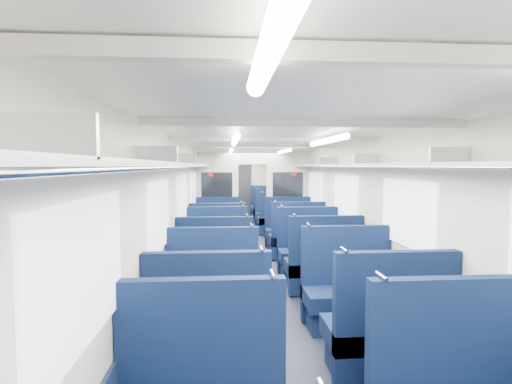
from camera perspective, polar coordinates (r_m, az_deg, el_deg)
floor at (r=7.53m, az=0.86°, el=-11.31°), size 2.80×18.00×0.01m
ceiling at (r=7.28m, az=0.87°, el=6.84°), size 2.80×18.00×0.01m
wall_left at (r=7.32m, az=-10.12°, el=-2.44°), size 0.02×18.00×2.35m
dado_left at (r=7.45m, az=-9.93°, el=-8.76°), size 0.03×17.90×0.70m
wall_right at (r=7.57m, az=11.48°, el=-2.25°), size 0.02×18.00×2.35m
dado_right at (r=7.70m, az=11.29°, el=-8.37°), size 0.03×17.90×0.70m
wall_far at (r=16.28m, az=-2.04°, el=1.02°), size 2.80×0.02×2.35m
luggage_rack_left at (r=7.26m, az=-8.72°, el=3.83°), size 0.36×17.40×0.18m
luggage_rack_right at (r=7.48m, az=10.18°, el=3.82°), size 0.36×17.40×0.18m
windows at (r=6.84m, az=1.22°, el=-0.76°), size 2.78×15.60×0.75m
ceiling_fittings at (r=7.02m, az=1.07°, el=6.46°), size 2.70×16.06×0.11m
end_door at (r=16.23m, az=-2.03°, el=0.39°), size 0.75×0.06×2.00m
bulkhead at (r=9.88m, az=-0.51°, el=-0.45°), size 2.80×0.10×2.35m
seat_8 at (r=3.93m, az=-6.81°, el=-19.92°), size 1.12×0.62×1.25m
seat_9 at (r=4.11m, az=18.38°, el=-18.98°), size 1.12×0.62×1.25m
seat_10 at (r=4.93m, az=-6.27°, el=-14.91°), size 1.12×0.62×1.25m
seat_11 at (r=5.14m, az=13.16°, el=-14.17°), size 1.12×0.62×1.25m
seat_12 at (r=6.17m, az=-5.87°, el=-11.04°), size 1.12×0.62×1.25m
seat_13 at (r=6.35m, az=9.56°, el=-10.66°), size 1.12×0.62×1.25m
seat_14 at (r=7.28m, az=-5.64°, el=-8.74°), size 1.12×0.62×1.25m
seat_15 at (r=7.27m, az=7.69°, el=-8.77°), size 1.12×0.62×1.25m
seat_16 at (r=8.26m, az=-5.48°, el=-7.23°), size 1.12×0.62×1.25m
seat_17 at (r=8.52m, az=5.85°, el=-6.90°), size 1.12×0.62×1.25m
seat_18 at (r=9.45m, az=-5.35°, el=-5.84°), size 1.12×0.62×1.25m
seat_19 at (r=9.53m, az=4.73°, el=-5.75°), size 1.12×0.62×1.25m
seat_20 at (r=11.39m, az=-5.18°, el=-4.18°), size 1.12×0.62×1.25m
seat_21 at (r=11.45m, az=3.17°, el=-4.14°), size 1.12×0.62×1.25m
seat_22 at (r=12.52m, az=-5.11°, el=-3.46°), size 1.12×0.62×1.25m
seat_23 at (r=12.65m, az=2.44°, el=-3.38°), size 1.12×0.62×1.25m
seat_24 at (r=13.76m, az=-5.05°, el=-2.81°), size 1.12×0.62×1.25m
seat_25 at (r=13.85m, az=1.84°, el=-2.75°), size 1.12×0.62×1.25m
seat_26 at (r=14.93m, az=-5.00°, el=-2.29°), size 1.12×0.62×1.25m
seat_27 at (r=14.89m, az=1.40°, el=-2.29°), size 1.12×0.62×1.25m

